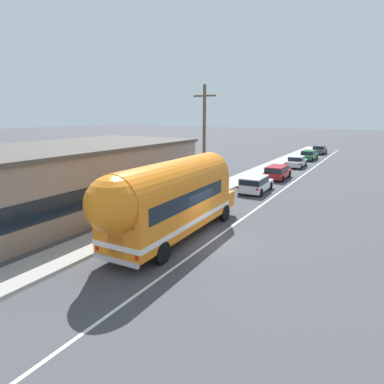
# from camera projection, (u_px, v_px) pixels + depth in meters

# --- Properties ---
(ground_plane) EXTENTS (300.00, 300.00, 0.00)m
(ground_plane) POSITION_uv_depth(u_px,v_px,m) (212.00, 240.00, 17.22)
(ground_plane) COLOR #424247
(lane_markings) EXTENTS (3.99, 80.00, 0.01)m
(lane_markings) POSITION_uv_depth(u_px,v_px,m) (256.00, 191.00, 28.22)
(lane_markings) COLOR silver
(lane_markings) RESTS_ON ground
(sidewalk_slab) EXTENTS (2.24, 90.00, 0.15)m
(sidewalk_slab) POSITION_uv_depth(u_px,v_px,m) (212.00, 191.00, 28.06)
(sidewalk_slab) COLOR #9E9B93
(sidewalk_slab) RESTS_ON ground
(roadside_building) EXTENTS (10.01, 21.10, 4.34)m
(roadside_building) POSITION_uv_depth(u_px,v_px,m) (58.00, 178.00, 22.50)
(roadside_building) COLOR gray
(roadside_building) RESTS_ON ground
(utility_pole) EXTENTS (1.80, 0.24, 8.50)m
(utility_pole) POSITION_uv_depth(u_px,v_px,m) (204.00, 141.00, 24.98)
(utility_pole) COLOR brown
(utility_pole) RESTS_ON ground
(painted_bus) EXTENTS (2.76, 11.41, 4.12)m
(painted_bus) POSITION_uv_depth(u_px,v_px,m) (169.00, 197.00, 16.70)
(painted_bus) COLOR orange
(painted_bus) RESTS_ON ground
(car_lead) EXTENTS (2.06, 4.38, 1.37)m
(car_lead) POSITION_uv_depth(u_px,v_px,m) (255.00, 183.00, 27.79)
(car_lead) COLOR white
(car_lead) RESTS_ON ground
(car_second) EXTENTS (1.98, 4.26, 1.37)m
(car_second) POSITION_uv_depth(u_px,v_px,m) (277.00, 171.00, 33.44)
(car_second) COLOR #A5191E
(car_second) RESTS_ON ground
(car_third) EXTENTS (2.06, 4.66, 1.37)m
(car_third) POSITION_uv_depth(u_px,v_px,m) (296.00, 161.00, 41.27)
(car_third) COLOR silver
(car_third) RESTS_ON ground
(car_fourth) EXTENTS (1.97, 4.85, 1.37)m
(car_fourth) POSITION_uv_depth(u_px,v_px,m) (309.00, 155.00, 47.82)
(car_fourth) COLOR #196633
(car_fourth) RESTS_ON ground
(car_fifth) EXTENTS (2.02, 4.37, 1.37)m
(car_fifth) POSITION_uv_depth(u_px,v_px,m) (319.00, 150.00, 55.08)
(car_fifth) COLOR #474C51
(car_fifth) RESTS_ON ground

